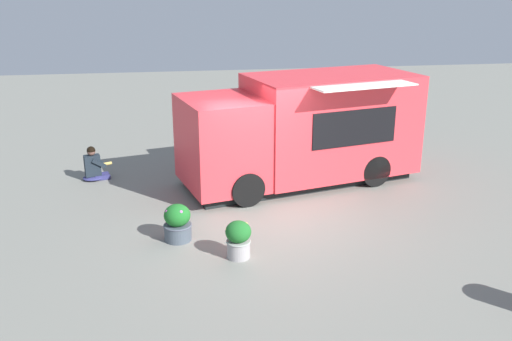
{
  "coord_description": "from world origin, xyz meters",
  "views": [
    {
      "loc": [
        -10.64,
        2.01,
        4.63
      ],
      "look_at": [
        -0.35,
        0.36,
        1.09
      ],
      "focal_mm": 39.26,
      "sensor_mm": 36.0,
      "label": 1
    }
  ],
  "objects_px": {
    "food_truck": "(303,132)",
    "planter_flowering_far": "(178,223)",
    "planter_flowering_near": "(238,239)",
    "person_customer": "(94,167)"
  },
  "relations": [
    {
      "from": "planter_flowering_far",
      "to": "planter_flowering_near",
      "type": "bearing_deg",
      "value": -130.2
    },
    {
      "from": "food_truck",
      "to": "person_customer",
      "type": "xyz_separation_m",
      "value": [
        0.88,
        5.0,
        -0.91
      ]
    },
    {
      "from": "planter_flowering_near",
      "to": "planter_flowering_far",
      "type": "relative_size",
      "value": 0.96
    },
    {
      "from": "food_truck",
      "to": "planter_flowering_far",
      "type": "bearing_deg",
      "value": 132.86
    },
    {
      "from": "food_truck",
      "to": "person_customer",
      "type": "height_order",
      "value": "food_truck"
    },
    {
      "from": "person_customer",
      "to": "planter_flowering_near",
      "type": "distance_m",
      "value": 5.48
    },
    {
      "from": "planter_flowering_near",
      "to": "planter_flowering_far",
      "type": "distance_m",
      "value": 1.35
    },
    {
      "from": "food_truck",
      "to": "planter_flowering_near",
      "type": "height_order",
      "value": "food_truck"
    },
    {
      "from": "planter_flowering_far",
      "to": "food_truck",
      "type": "bearing_deg",
      "value": -47.14
    },
    {
      "from": "food_truck",
      "to": "planter_flowering_near",
      "type": "bearing_deg",
      "value": 151.3
    }
  ]
}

